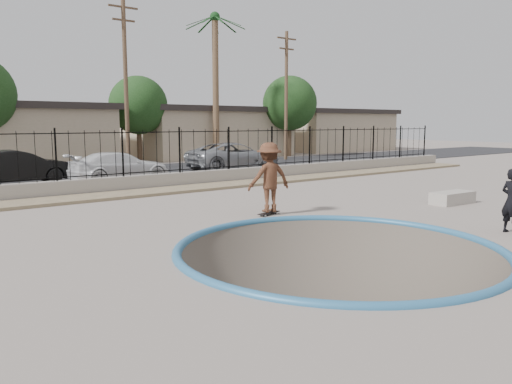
{
  "coord_description": "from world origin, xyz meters",
  "views": [
    {
      "loc": [
        -7.75,
        -8.13,
        2.69
      ],
      "look_at": [
        0.1,
        2.0,
        0.9
      ],
      "focal_mm": 35.0,
      "sensor_mm": 36.0,
      "label": 1
    }
  ],
  "objects": [
    {
      "name": "coping_ring",
      "position": [
        0.0,
        -1.0,
        0.0
      ],
      "size": [
        7.04,
        7.04,
        0.2
      ],
      "primitive_type": "torus",
      "color": "#2C6691",
      "rests_on": "ground"
    },
    {
      "name": "concrete_ledge",
      "position": [
        7.48,
        0.82,
        0.2
      ],
      "size": [
        1.64,
        0.8,
        0.4
      ],
      "primitive_type": "cube",
      "rotation": [
        0.0,
        0.0,
        -0.07
      ],
      "color": "#A0988E",
      "rests_on": "ground"
    },
    {
      "name": "street",
      "position": [
        0.0,
        17.0,
        0.02
      ],
      "size": [
        90.0,
        8.0,
        0.04
      ],
      "primitive_type": "cube",
      "color": "black",
      "rests_on": "ground"
    },
    {
      "name": "house_east",
      "position": [
        14.0,
        26.5,
        1.97
      ],
      "size": [
        12.6,
        8.6,
        3.9
      ],
      "color": "tan",
      "rests_on": "ground"
    },
    {
      "name": "palm_right",
      "position": [
        12.0,
        22.0,
        7.33
      ],
      "size": [
        2.3,
        2.3,
        10.3
      ],
      "color": "brown",
      "rests_on": "ground"
    },
    {
      "name": "retaining_wall",
      "position": [
        0.0,
        10.3,
        0.3
      ],
      "size": [
        42.0,
        0.45,
        0.6
      ],
      "primitive_type": "cube",
      "color": "gray",
      "rests_on": "ground"
    },
    {
      "name": "house_east_far",
      "position": [
        28.0,
        26.5,
        1.97
      ],
      "size": [
        11.6,
        8.6,
        3.9
      ],
      "color": "tan",
      "rests_on": "ground"
    },
    {
      "name": "car_c",
      "position": [
        1.19,
        13.48,
        0.7
      ],
      "size": [
        4.58,
        1.89,
        1.32
      ],
      "primitive_type": "imported",
      "rotation": [
        0.0,
        0.0,
        1.58
      ],
      "color": "silver",
      "rests_on": "street"
    },
    {
      "name": "car_d",
      "position": [
        8.6,
        15.0,
        0.8
      ],
      "size": [
        5.53,
        2.64,
        1.52
      ],
      "primitive_type": "imported",
      "rotation": [
        0.0,
        0.0,
        1.55
      ],
      "color": "gray",
      "rests_on": "street"
    },
    {
      "name": "skateboard",
      "position": [
        1.36,
        3.0,
        0.06
      ],
      "size": [
        0.87,
        0.42,
        0.07
      ],
      "rotation": [
        0.0,
        0.0,
        0.26
      ],
      "color": "black",
      "rests_on": "ground"
    },
    {
      "name": "street_tree_right",
      "position": [
        19.0,
        22.0,
        4.19
      ],
      "size": [
        4.32,
        4.32,
        6.36
      ],
      "color": "#473323",
      "rests_on": "ground"
    },
    {
      "name": "street_tree_mid",
      "position": [
        7.0,
        24.0,
        3.84
      ],
      "size": [
        3.96,
        3.96,
        5.83
      ],
      "color": "#473323",
      "rests_on": "ground"
    },
    {
      "name": "house_center",
      "position": [
        0.0,
        26.5,
        1.97
      ],
      "size": [
        10.6,
        8.6,
        3.9
      ],
      "color": "tan",
      "rests_on": "ground"
    },
    {
      "name": "utility_pole_mid",
      "position": [
        4.0,
        19.0,
        4.96
      ],
      "size": [
        1.7,
        0.24,
        9.5
      ],
      "color": "#473323",
      "rests_on": "ground"
    },
    {
      "name": "videographer",
      "position": [
        4.5,
        -2.5,
        0.8
      ],
      "size": [
        0.49,
        0.65,
        1.6
      ],
      "primitive_type": "imported",
      "rotation": [
        0.0,
        0.0,
        1.36
      ],
      "color": "black",
      "rests_on": "ground"
    },
    {
      "name": "utility_pole_right",
      "position": [
        16.0,
        19.0,
        4.7
      ],
      "size": [
        1.7,
        0.24,
        9.0
      ],
      "color": "#473323",
      "rests_on": "ground"
    },
    {
      "name": "rock_strip",
      "position": [
        0.0,
        9.2,
        0.06
      ],
      "size": [
        42.0,
        1.6,
        0.11
      ],
      "primitive_type": "cube",
      "color": "tan",
      "rests_on": "ground"
    },
    {
      "name": "ground",
      "position": [
        0.0,
        12.0,
        -1.1
      ],
      "size": [
        120.0,
        120.0,
        2.2
      ],
      "primitive_type": "cube",
      "color": "slate",
      "rests_on": "ground"
    },
    {
      "name": "bowl_pit",
      "position": [
        0.0,
        -1.0,
        0.0
      ],
      "size": [
        6.84,
        6.84,
        1.8
      ],
      "primitive_type": null,
      "color": "#4A4239",
      "rests_on": "ground"
    },
    {
      "name": "skater",
      "position": [
        1.36,
        3.0,
        1.01
      ],
      "size": [
        1.43,
        1.0,
        2.02
      ],
      "primitive_type": "imported",
      "rotation": [
        0.0,
        0.0,
        2.93
      ],
      "color": "brown",
      "rests_on": "ground"
    },
    {
      "name": "car_b",
      "position": [
        -2.75,
        15.0,
        0.77
      ],
      "size": [
        4.57,
        1.84,
        1.48
      ],
      "primitive_type": "imported",
      "rotation": [
        0.0,
        0.0,
        1.63
      ],
      "color": "black",
      "rests_on": "street"
    },
    {
      "name": "fence",
      "position": [
        0.0,
        10.3,
        1.5
      ],
      "size": [
        40.0,
        0.04,
        1.8
      ],
      "color": "black",
      "rests_on": "retaining_wall"
    }
  ]
}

